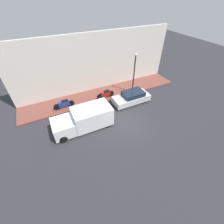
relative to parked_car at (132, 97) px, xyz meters
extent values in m
plane|color=#2D2D33|center=(-2.54, 2.11, -0.62)|extent=(60.00, 60.00, 0.00)
cube|color=brown|center=(2.66, 2.11, -0.54)|extent=(2.81, 17.86, 0.15)
cube|color=silver|center=(4.21, 2.11, 2.52)|extent=(0.30, 17.86, 6.27)
cube|color=silver|center=(0.00, 0.05, -0.12)|extent=(1.64, 3.90, 0.63)
cube|color=#192333|center=(0.00, -0.15, 0.42)|extent=(1.44, 2.14, 0.46)
cylinder|color=black|center=(-0.70, 1.53, -0.30)|extent=(0.20, 0.64, 0.64)
cylinder|color=black|center=(0.70, 1.53, -0.30)|extent=(0.20, 0.64, 0.64)
cylinder|color=black|center=(-0.70, -1.43, -0.30)|extent=(0.20, 0.64, 0.64)
cylinder|color=black|center=(0.70, -1.43, -0.30)|extent=(0.20, 0.64, 0.64)
cube|color=white|center=(-1.35, 4.87, 0.39)|extent=(2.00, 3.23, 1.66)
cube|color=white|center=(-1.35, 7.35, 0.14)|extent=(1.90, 1.74, 1.16)
cube|color=#192333|center=(-1.35, 7.61, 0.47)|extent=(1.70, 0.96, 0.46)
cylinder|color=black|center=(-2.22, 7.65, -0.29)|extent=(0.22, 0.64, 0.64)
cylinder|color=black|center=(-0.48, 7.65, -0.29)|extent=(0.22, 0.64, 0.64)
cylinder|color=black|center=(-2.22, 3.82, -0.29)|extent=(0.22, 0.64, 0.64)
cylinder|color=black|center=(-0.48, 3.82, -0.29)|extent=(0.22, 0.64, 0.64)
cube|color=#B21E1E|center=(1.77, 2.21, 0.06)|extent=(0.30, 1.04, 0.46)
cube|color=black|center=(1.77, 2.07, 0.35)|extent=(0.27, 0.57, 0.12)
cylinder|color=black|center=(1.77, 2.85, -0.12)|extent=(0.10, 0.68, 0.68)
cylinder|color=black|center=(1.77, 1.57, -0.12)|extent=(0.10, 0.68, 0.68)
cube|color=navy|center=(1.96, 6.65, 0.06)|extent=(0.30, 1.09, 0.48)
cube|color=black|center=(1.96, 6.50, 0.36)|extent=(0.27, 0.60, 0.12)
cylinder|color=black|center=(1.96, 7.34, -0.13)|extent=(0.10, 0.66, 0.66)
cylinder|color=black|center=(1.96, 5.95, -0.13)|extent=(0.10, 0.66, 0.66)
cylinder|color=black|center=(1.47, -1.02, 1.63)|extent=(0.12, 0.12, 4.19)
sphere|color=silver|center=(1.47, -1.02, 3.82)|extent=(0.29, 0.29, 0.29)
camera|label=1|loc=(-10.75, 7.57, 8.91)|focal=24.00mm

